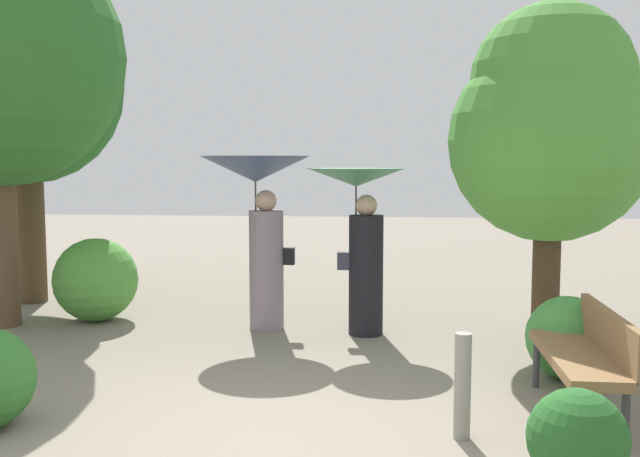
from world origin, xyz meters
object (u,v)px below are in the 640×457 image
at_px(tree_near_right, 551,123).
at_px(path_marker_post, 462,386).
at_px(person_left, 259,201).
at_px(person_right, 361,222).
at_px(tree_near_left, 24,69).
at_px(park_bench, 588,351).

relative_size(tree_near_right, path_marker_post, 4.72).
xyz_separation_m(tree_near_right, path_marker_post, (-1.16, -2.72, -1.99)).
distance_m(person_left, person_right, 1.21).
height_order(person_right, tree_near_right, tree_near_right).
xyz_separation_m(tree_near_left, tree_near_right, (6.66, -1.74, -0.85)).
height_order(person_left, path_marker_post, person_left).
bearing_deg(person_right, tree_near_right, -102.30).
xyz_separation_m(person_right, path_marker_post, (0.84, -3.01, -0.91)).
height_order(park_bench, path_marker_post, park_bench).
relative_size(person_left, park_bench, 1.35).
bearing_deg(person_right, person_left, 78.90).
bearing_deg(tree_near_left, tree_near_right, -14.63).
bearing_deg(person_left, tree_near_left, 65.12).
bearing_deg(park_bench, tree_near_right, 176.87).
bearing_deg(person_right, park_bench, -147.04).
xyz_separation_m(park_bench, path_marker_post, (-1.02, -0.56, -0.13)).
bearing_deg(tree_near_right, tree_near_left, 165.37).
xyz_separation_m(person_left, path_marker_post, (2.02, -3.15, -1.13)).
relative_size(person_left, path_marker_post, 2.65).
distance_m(person_right, tree_near_left, 5.25).
xyz_separation_m(tree_near_left, path_marker_post, (5.50, -4.46, -2.84)).
xyz_separation_m(person_left, tree_near_right, (3.19, -0.43, 0.86)).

